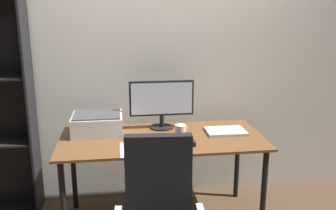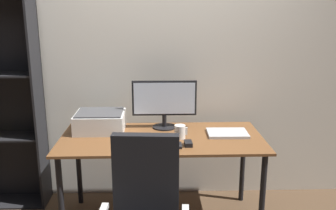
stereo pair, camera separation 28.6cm
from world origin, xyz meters
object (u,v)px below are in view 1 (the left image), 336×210
(laptop, at_px, (226,131))
(desk, at_px, (162,147))
(coffee_mug, at_px, (181,131))
(mouse, at_px, (191,143))
(keyboard, at_px, (165,146))
(printer, at_px, (97,123))
(monitor, at_px, (162,101))

(laptop, bearing_deg, desk, -174.43)
(coffee_mug, bearing_deg, laptop, 11.22)
(mouse, bearing_deg, keyboard, -177.68)
(mouse, relative_size, printer, 0.24)
(coffee_mug, xyz_separation_m, printer, (-0.65, 0.21, 0.03))
(mouse, xyz_separation_m, coffee_mug, (-0.05, 0.16, 0.04))
(keyboard, height_order, laptop, laptop)
(monitor, xyz_separation_m, laptop, (0.50, -0.19, -0.22))
(laptop, xyz_separation_m, printer, (-1.04, 0.14, 0.07))
(desk, distance_m, mouse, 0.29)
(keyboard, xyz_separation_m, coffee_mug, (0.14, 0.18, 0.04))
(monitor, height_order, printer, monitor)
(printer, bearing_deg, monitor, 6.19)
(printer, bearing_deg, mouse, -28.08)
(laptop, bearing_deg, mouse, -143.72)
(laptop, height_order, printer, printer)
(monitor, distance_m, coffee_mug, 0.35)
(printer, bearing_deg, laptop, -7.45)
(keyboard, bearing_deg, desk, 90.62)
(mouse, bearing_deg, coffee_mug, 105.52)
(mouse, height_order, printer, printer)
(desk, relative_size, coffee_mug, 15.03)
(monitor, bearing_deg, desk, -96.72)
(coffee_mug, xyz_separation_m, laptop, (0.39, 0.08, -0.04))
(desk, bearing_deg, laptop, 4.50)
(keyboard, bearing_deg, coffee_mug, 51.47)
(desk, bearing_deg, mouse, -45.22)
(laptop, bearing_deg, keyboard, -153.52)
(desk, xyz_separation_m, monitor, (0.03, 0.24, 0.31))
(mouse, bearing_deg, desk, 132.70)
(desk, distance_m, monitor, 0.39)
(monitor, height_order, mouse, monitor)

